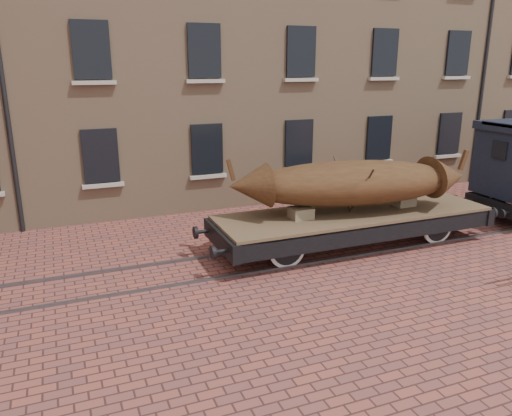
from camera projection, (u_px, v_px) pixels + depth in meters
name	position (u px, v px, depth m)	size (l,w,h in m)	color
ground	(344.00, 247.00, 14.12)	(90.00, 90.00, 0.00)	brown
warehouse_cream	(291.00, 17.00, 22.13)	(40.00, 10.19, 14.00)	tan
rail_track	(344.00, 246.00, 14.11)	(30.00, 1.52, 0.06)	#59595E
flatcar_wagon	(353.00, 219.00, 13.98)	(8.80, 2.39, 1.33)	brown
iron_boat	(352.00, 182.00, 13.64)	(6.87, 2.95, 1.64)	#503219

